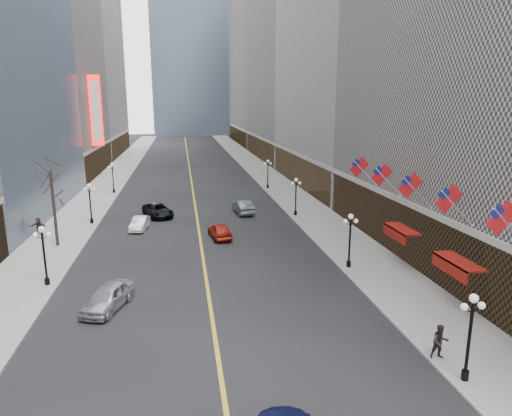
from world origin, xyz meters
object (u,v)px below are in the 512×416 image
object	(u,v)px
streetlamp_west_2	(90,199)
streetlamp_east_0	(470,328)
car_nb_far	(158,210)
car_sb_far	(243,207)
streetlamp_east_3	(268,171)
streetlamp_west_3	(113,175)
streetlamp_east_2	(296,193)
streetlamp_east_1	(350,235)
car_nb_mid	(140,223)
car_sb_mid	(220,231)
car_nb_near	(108,297)
streetlamp_west_1	(44,250)

from	to	relation	value
streetlamp_west_2	streetlamp_east_0	bearing A→B (deg)	-55.23
car_nb_far	car_sb_far	distance (m)	10.31
streetlamp_west_2	car_sb_far	bearing A→B (deg)	7.96
streetlamp_east_3	streetlamp_west_3	size ratio (longest dim) A/B	1.00
streetlamp_west_3	car_nb_far	distance (m)	17.23
streetlamp_east_2	streetlamp_west_2	xyz separation A→B (m)	(-23.60, 0.00, 0.00)
streetlamp_east_1	car_nb_mid	xyz separation A→B (m)	(-18.07, 14.95, -2.21)
streetlamp_east_2	car_nb_far	size ratio (longest dim) A/B	0.81
car_sb_mid	car_sb_far	bearing A→B (deg)	-118.17
streetlamp_east_1	car_nb_near	size ratio (longest dim) A/B	0.93
streetlamp_east_2	streetlamp_west_1	world-z (taller)	same
car_nb_near	car_sb_mid	distance (m)	17.43
streetlamp_east_2	streetlamp_west_2	world-z (taller)	same
streetlamp_east_3	streetlamp_east_2	bearing A→B (deg)	-90.00
streetlamp_west_1	streetlamp_east_2	bearing A→B (deg)	37.33
streetlamp_west_1	car_sb_mid	xyz separation A→B (m)	(13.80, 10.44, -2.13)
streetlamp_west_2	car_nb_mid	distance (m)	6.70
streetlamp_east_0	car_nb_mid	size ratio (longest dim) A/B	1.07
car_nb_near	car_nb_mid	xyz separation A→B (m)	(0.45, 19.60, -0.13)
car_nb_mid	car_nb_far	size ratio (longest dim) A/B	0.75
car_sb_far	streetlamp_east_0	bearing A→B (deg)	92.91
streetlamp_east_3	streetlamp_west_1	distance (m)	43.05
car_nb_near	car_sb_mid	xyz separation A→B (m)	(8.72, 15.09, -0.05)
streetlamp_west_3	car_nb_near	distance (m)	41.02
car_nb_mid	car_sb_mid	distance (m)	9.42
streetlamp_east_0	car_sb_mid	distance (m)	28.28
streetlamp_west_1	car_nb_far	bearing A→B (deg)	70.63
streetlamp_east_0	streetlamp_east_3	distance (m)	52.00
streetlamp_east_1	car_sb_far	world-z (taller)	streetlamp_east_1
streetlamp_east_0	streetlamp_west_2	size ratio (longest dim) A/B	1.00
streetlamp_east_2	streetlamp_west_2	size ratio (longest dim) A/B	1.00
streetlamp_west_1	car_sb_mid	world-z (taller)	streetlamp_west_1
streetlamp_west_3	car_sb_far	size ratio (longest dim) A/B	0.89
streetlamp_west_2	car_nb_near	xyz separation A→B (m)	(5.08, -22.65, -2.08)
streetlamp_east_0	streetlamp_east_3	world-z (taller)	same
streetlamp_west_2	car_nb_far	xyz separation A→B (m)	(7.21, 2.49, -2.12)
streetlamp_east_0	car_nb_near	xyz separation A→B (m)	(-18.52, 11.35, -2.08)
car_nb_near	streetlamp_west_2	bearing A→B (deg)	122.79
car_nb_far	streetlamp_east_3	bearing A→B (deg)	23.88
streetlamp_east_2	streetlamp_west_1	bearing A→B (deg)	-142.67
streetlamp_east_0	car_sb_far	bearing A→B (deg)	99.47
car_sb_far	streetlamp_west_3	bearing A→B (deg)	-48.16
streetlamp_east_3	car_nb_far	size ratio (longest dim) A/B	0.81
car_nb_far	car_sb_mid	bearing A→B (deg)	-76.27
streetlamp_east_1	car_nb_near	distance (m)	19.20
streetlamp_west_1	car_nb_near	distance (m)	7.20
streetlamp_east_2	car_nb_mid	world-z (taller)	streetlamp_east_2
car_nb_near	streetlamp_east_2	bearing A→B (deg)	70.88
streetlamp_east_3	car_nb_far	xyz separation A→B (m)	(-16.39, -15.51, -2.12)
car_nb_far	car_nb_mid	bearing A→B (deg)	-126.29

